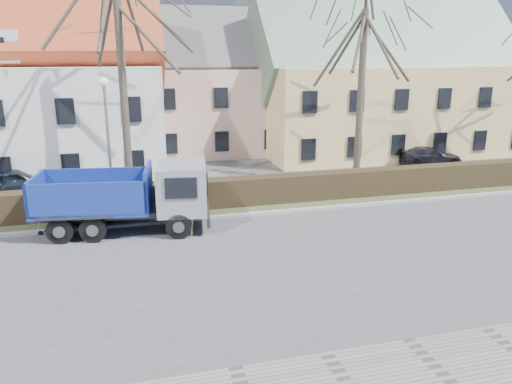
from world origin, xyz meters
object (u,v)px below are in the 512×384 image
object	(u,v)px
streetlight	(109,145)
parked_car_a	(13,183)
parked_car_b	(430,156)
dump_truck	(117,198)
cart_frame	(38,227)

from	to	relation	value
streetlight	parked_car_a	size ratio (longest dim) A/B	1.41
streetlight	parked_car_a	xyz separation A→B (m)	(-4.77, 3.35, -2.28)
streetlight	parked_car_b	world-z (taller)	streetlight
dump_truck	streetlight	world-z (taller)	streetlight
streetlight	cart_frame	xyz separation A→B (m)	(-2.84, -2.60, -2.67)
parked_car_a	parked_car_b	size ratio (longest dim) A/B	1.09
streetlight	parked_car_b	bearing A→B (deg)	12.93
dump_truck	streetlight	size ratio (longest dim) A/B	1.17
parked_car_a	parked_car_b	world-z (taller)	parked_car_a
dump_truck	parked_car_a	distance (m)	8.10
streetlight	parked_car_a	world-z (taller)	streetlight
parked_car_b	streetlight	bearing A→B (deg)	117.04
cart_frame	parked_car_b	size ratio (longest dim) A/B	0.19
dump_truck	parked_car_b	bearing A→B (deg)	29.31
cart_frame	parked_car_a	xyz separation A→B (m)	(-1.93, 5.96, 0.39)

